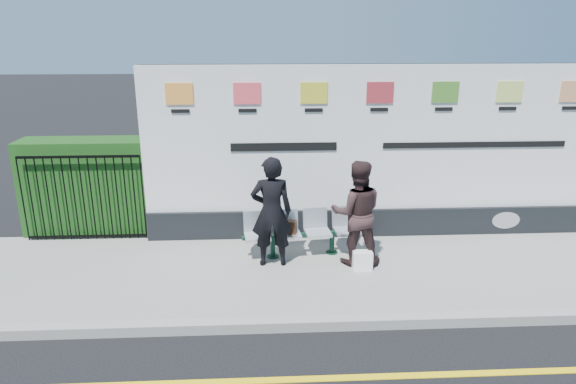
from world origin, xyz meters
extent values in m
plane|color=black|center=(0.00, 0.00, 0.00)|extent=(80.00, 80.00, 0.00)
cube|color=gray|center=(0.00, 2.50, 0.06)|extent=(14.00, 3.00, 0.12)
cube|color=gray|center=(0.00, 1.00, 0.07)|extent=(14.00, 0.18, 0.14)
cube|color=yellow|center=(0.00, 0.00, 0.00)|extent=(14.00, 0.10, 0.01)
cube|color=black|center=(0.50, 3.85, 0.37)|extent=(8.00, 0.30, 0.50)
cube|color=white|center=(0.50, 3.85, 1.87)|extent=(8.00, 0.14, 2.50)
cube|color=#184314|center=(-4.58, 4.30, 0.97)|extent=(2.35, 0.70, 1.70)
imported|color=black|center=(-1.34, 2.69, 1.00)|extent=(0.65, 0.43, 1.75)
imported|color=#312020|center=(-0.02, 2.67, 0.96)|extent=(0.85, 0.67, 1.67)
cube|color=black|center=(-1.07, 2.97, 0.63)|extent=(0.30, 0.19, 0.22)
cube|color=white|center=(0.05, 2.42, 0.27)|extent=(0.30, 0.18, 0.30)
camera|label=1|loc=(-1.46, -4.73, 3.69)|focal=32.00mm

